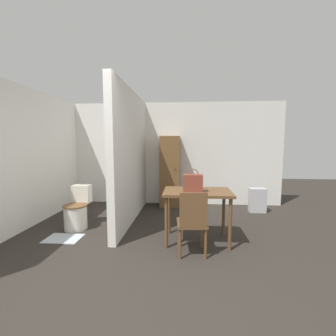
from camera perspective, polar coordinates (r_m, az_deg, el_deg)
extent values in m
plane|color=#2D2823|center=(2.49, -8.83, -31.02)|extent=(16.00, 16.00, 0.00)
cube|color=white|center=(5.63, -0.39, 3.62)|extent=(5.61, 0.12, 2.50)
cube|color=white|center=(4.70, -32.75, 2.14)|extent=(0.12, 4.62, 2.50)
cube|color=white|center=(4.43, -9.37, 2.85)|extent=(0.12, 2.50, 2.50)
cube|color=brown|center=(3.45, 7.45, -6.06)|extent=(1.02, 0.66, 0.04)
cylinder|color=brown|center=(3.30, -0.41, -13.72)|extent=(0.05, 0.05, 0.75)
cylinder|color=brown|center=(3.35, 15.49, -13.65)|extent=(0.05, 0.05, 0.75)
cylinder|color=brown|center=(3.81, 0.30, -10.97)|extent=(0.05, 0.05, 0.75)
cylinder|color=brown|center=(3.85, 13.94, -10.96)|extent=(0.05, 0.05, 0.75)
cube|color=brown|center=(3.16, 6.01, -13.79)|extent=(0.43, 0.43, 0.04)
cube|color=brown|center=(2.92, 6.48, -10.52)|extent=(0.36, 0.06, 0.45)
cylinder|color=brown|center=(3.39, 2.71, -16.38)|extent=(0.04, 0.04, 0.40)
cylinder|color=brown|center=(3.42, 8.54, -16.21)|extent=(0.04, 0.04, 0.40)
cylinder|color=brown|center=(3.08, 3.08, -18.76)|extent=(0.04, 0.04, 0.40)
cylinder|color=brown|center=(3.12, 9.55, -18.52)|extent=(0.04, 0.04, 0.40)
cylinder|color=silver|center=(4.36, -22.40, -11.59)|extent=(0.39, 0.39, 0.41)
cylinder|color=brown|center=(4.30, -22.52, -8.82)|extent=(0.41, 0.41, 0.02)
cube|color=silver|center=(4.49, -21.07, -6.14)|extent=(0.32, 0.18, 0.33)
cube|color=brown|center=(3.32, 6.32, -3.87)|extent=(0.29, 0.15, 0.26)
torus|color=brown|center=(3.30, 6.35, -1.66)|extent=(0.17, 0.01, 0.17)
cube|color=brown|center=(5.37, 0.51, -0.90)|extent=(0.47, 0.41, 1.68)
sphere|color=black|center=(5.14, 1.78, -0.29)|extent=(0.02, 0.02, 0.02)
cube|color=#B2BCC6|center=(4.08, -24.99, -15.90)|extent=(0.55, 0.38, 0.01)
cube|color=#BCBCC1|center=(5.35, 21.75, -7.62)|extent=(0.35, 0.18, 0.53)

